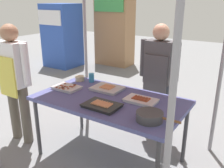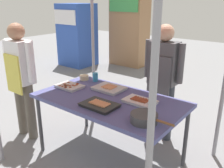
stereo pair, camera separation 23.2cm
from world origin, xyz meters
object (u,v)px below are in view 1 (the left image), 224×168
(condiment_bowl, at_px, (80,78))
(vendor_woman, at_px, (158,73))
(tray_grilled_sausages, at_px, (141,100))
(neighbor_stall_left, at_px, (62,35))
(tray_pork_links, at_px, (102,105))
(customer_nearby, at_px, (15,76))
(tray_meat_skewers, at_px, (67,88))
(drink_cup_near_edge, at_px, (91,78))
(neighbor_stall_right, at_px, (115,27))
(tray_spring_rolls, at_px, (107,88))
(stall_table, at_px, (110,103))
(cooking_wok, at_px, (150,116))

(condiment_bowl, bearing_deg, vendor_woman, 28.75)
(tray_grilled_sausages, bearing_deg, neighbor_stall_left, 143.65)
(tray_grilled_sausages, height_order, condiment_bowl, condiment_bowl)
(tray_pork_links, xyz_separation_m, customer_nearby, (-1.25, -0.06, 0.11))
(tray_grilled_sausages, xyz_separation_m, tray_pork_links, (-0.27, -0.33, -0.00))
(tray_meat_skewers, relative_size, drink_cup_near_edge, 2.84)
(tray_grilled_sausages, height_order, customer_nearby, customer_nearby)
(tray_grilled_sausages, distance_m, vendor_woman, 0.70)
(tray_grilled_sausages, distance_m, drink_cup_near_edge, 0.86)
(neighbor_stall_left, bearing_deg, neighbor_stall_right, 39.19)
(neighbor_stall_right, bearing_deg, tray_meat_skewers, -65.66)
(neighbor_stall_left, bearing_deg, tray_pork_links, -41.61)
(tray_grilled_sausages, bearing_deg, tray_spring_rolls, 167.43)
(stall_table, xyz_separation_m, tray_pork_links, (0.06, -0.23, 0.07))
(condiment_bowl, bearing_deg, cooking_wok, -23.18)
(cooking_wok, height_order, neighbor_stall_right, neighbor_stall_right)
(tray_spring_rolls, bearing_deg, condiment_bowl, 169.85)
(condiment_bowl, bearing_deg, customer_nearby, -132.16)
(tray_grilled_sausages, distance_m, tray_spring_rolls, 0.51)
(tray_pork_links, distance_m, tray_spring_rolls, 0.49)
(customer_nearby, relative_size, neighbor_stall_left, 0.92)
(tray_grilled_sausages, distance_m, customer_nearby, 1.57)
(vendor_woman, bearing_deg, stall_table, 73.98)
(tray_spring_rolls, relative_size, customer_nearby, 0.23)
(tray_meat_skewers, height_order, neighbor_stall_left, neighbor_stall_left)
(tray_pork_links, relative_size, cooking_wok, 0.89)
(tray_pork_links, bearing_deg, neighbor_stall_right, 120.72)
(stall_table, height_order, neighbor_stall_right, neighbor_stall_right)
(vendor_woman, height_order, neighbor_stall_left, neighbor_stall_left)
(neighbor_stall_right, bearing_deg, customer_nearby, -74.74)
(cooking_wok, height_order, neighbor_stall_left, neighbor_stall_left)
(tray_meat_skewers, relative_size, customer_nearby, 0.21)
(tray_spring_rolls, height_order, customer_nearby, customer_nearby)
(tray_meat_skewers, height_order, tray_pork_links, tray_pork_links)
(tray_pork_links, distance_m, neighbor_stall_right, 4.59)
(stall_table, relative_size, drink_cup_near_edge, 14.29)
(condiment_bowl, height_order, customer_nearby, customer_nearby)
(tray_meat_skewers, distance_m, cooking_wok, 1.18)
(cooking_wok, bearing_deg, vendor_woman, 109.15)
(condiment_bowl, bearing_deg, tray_spring_rolls, -10.15)
(tray_meat_skewers, distance_m, neighbor_stall_left, 3.99)
(vendor_woman, relative_size, customer_nearby, 0.99)
(vendor_woman, bearing_deg, neighbor_stall_left, -29.52)
(customer_nearby, bearing_deg, neighbor_stall_right, 105.26)
(stall_table, xyz_separation_m, cooking_wok, (0.58, -0.23, 0.10))
(tray_grilled_sausages, relative_size, condiment_bowl, 2.81)
(condiment_bowl, bearing_deg, neighbor_stall_left, 137.07)
(stall_table, height_order, tray_spring_rolls, tray_spring_rolls)
(tray_pork_links, relative_size, condiment_bowl, 3.03)
(stall_table, xyz_separation_m, tray_grilled_sausages, (0.33, 0.10, 0.07))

